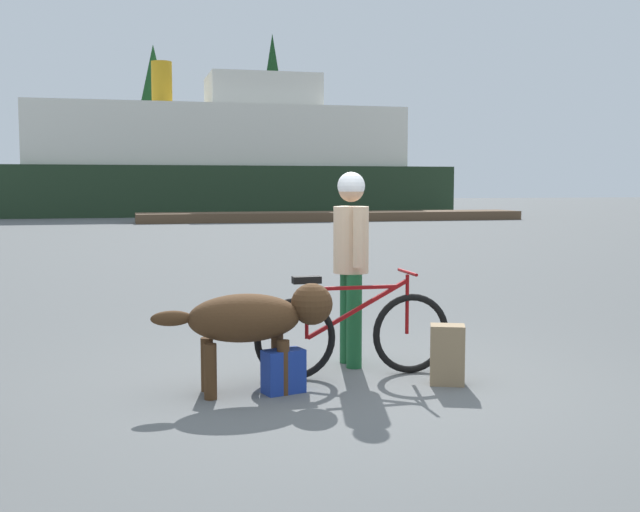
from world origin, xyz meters
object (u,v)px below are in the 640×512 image
Objects in this scene: bicycle at (353,333)px; backpack at (447,355)px; handbag_pannier at (283,371)px; dog at (255,319)px; person_cyclist at (351,249)px; ferry_boat at (220,163)px.

bicycle is 0.83m from backpack.
bicycle reaches higher than handbag_pannier.
bicycle is at bearing 18.57° from dog.
dog is 2.90× the size of backpack.
bicycle reaches higher than dog.
person_cyclist is 3.55× the size of backpack.
dog is at bearing 175.03° from backpack.
person_cyclist is 5.09× the size of handbag_pannier.
ferry_boat is (3.95, 37.51, 2.66)m from handbag_pannier.
backpack is (0.69, -0.44, -0.13)m from bicycle.
backpack reaches higher than handbag_pannier.
person_cyclist reaches higher than bicycle.
person_cyclist reaches higher than backpack.
bicycle is 0.81m from person_cyclist.
backpack is (1.58, -0.14, -0.34)m from dog.
ferry_boat reaches higher than backpack.
bicycle is 0.80m from handbag_pannier.
bicycle is 37.37m from ferry_boat.
backpack is 0.02× the size of ferry_boat.
bicycle is at bearing -104.08° from person_cyclist.
bicycle is 0.99× the size of person_cyclist.
dog is at bearing -161.43° from bicycle.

